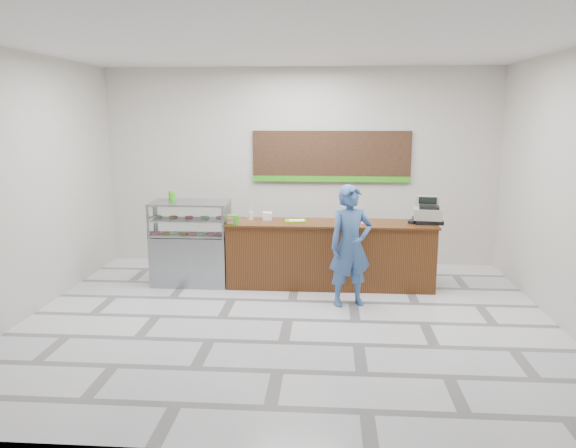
# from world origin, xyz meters

# --- Properties ---
(floor) EXTENTS (7.00, 7.00, 0.00)m
(floor) POSITION_xyz_m (0.00, 0.00, 0.00)
(floor) COLOR silver
(floor) RESTS_ON ground
(back_wall) EXTENTS (7.00, 0.00, 7.00)m
(back_wall) POSITION_xyz_m (0.00, 3.00, 1.75)
(back_wall) COLOR beige
(back_wall) RESTS_ON floor
(ceiling) EXTENTS (7.00, 7.00, 0.00)m
(ceiling) POSITION_xyz_m (0.00, 0.00, 3.50)
(ceiling) COLOR silver
(ceiling) RESTS_ON back_wall
(sales_counter) EXTENTS (3.26, 0.76, 1.03)m
(sales_counter) POSITION_xyz_m (0.55, 1.55, 0.52)
(sales_counter) COLOR #5D2F15
(sales_counter) RESTS_ON floor
(display_case) EXTENTS (1.22, 0.72, 1.33)m
(display_case) POSITION_xyz_m (-1.67, 1.55, 0.68)
(display_case) COLOR gray
(display_case) RESTS_ON floor
(menu_board) EXTENTS (2.80, 0.06, 0.90)m
(menu_board) POSITION_xyz_m (0.55, 2.96, 1.93)
(menu_board) COLOR black
(menu_board) RESTS_ON back_wall
(cash_register) EXTENTS (0.48, 0.50, 0.40)m
(cash_register) POSITION_xyz_m (2.05, 1.64, 1.18)
(cash_register) COLOR black
(cash_register) RESTS_ON sales_counter
(card_terminal) EXTENTS (0.15, 0.20, 0.04)m
(card_terminal) POSITION_xyz_m (1.81, 1.58, 1.05)
(card_terminal) COLOR black
(card_terminal) RESTS_ON sales_counter
(serving_tray) EXTENTS (0.36, 0.28, 0.02)m
(serving_tray) POSITION_xyz_m (-0.00, 1.60, 1.04)
(serving_tray) COLOR #67BF0C
(serving_tray) RESTS_ON sales_counter
(napkin_box) EXTENTS (0.15, 0.15, 0.12)m
(napkin_box) POSITION_xyz_m (-0.46, 1.70, 1.09)
(napkin_box) COLOR white
(napkin_box) RESTS_ON sales_counter
(straw_cup) EXTENTS (0.08, 0.08, 0.12)m
(straw_cup) POSITION_xyz_m (-0.72, 1.68, 1.09)
(straw_cup) COLOR silver
(straw_cup) RESTS_ON sales_counter
(promo_box) EXTENTS (0.18, 0.13, 0.14)m
(promo_box) POSITION_xyz_m (-0.95, 1.28, 1.10)
(promo_box) COLOR green
(promo_box) RESTS_ON sales_counter
(donut_decal) EXTENTS (0.15, 0.15, 0.00)m
(donut_decal) POSITION_xyz_m (1.06, 1.53, 1.03)
(donut_decal) COLOR #DB5183
(donut_decal) RESTS_ON sales_counter
(green_cup_left) EXTENTS (0.09, 0.09, 0.15)m
(green_cup_left) POSITION_xyz_m (-2.01, 1.71, 1.40)
(green_cup_left) COLOR green
(green_cup_left) RESTS_ON display_case
(green_cup_right) EXTENTS (0.08, 0.08, 0.13)m
(green_cup_right) POSITION_xyz_m (-1.97, 1.65, 1.39)
(green_cup_right) COLOR green
(green_cup_right) RESTS_ON display_case
(customer) EXTENTS (0.73, 0.60, 1.73)m
(customer) POSITION_xyz_m (0.83, 0.68, 0.86)
(customer) COLOR #365990
(customer) RESTS_ON floor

